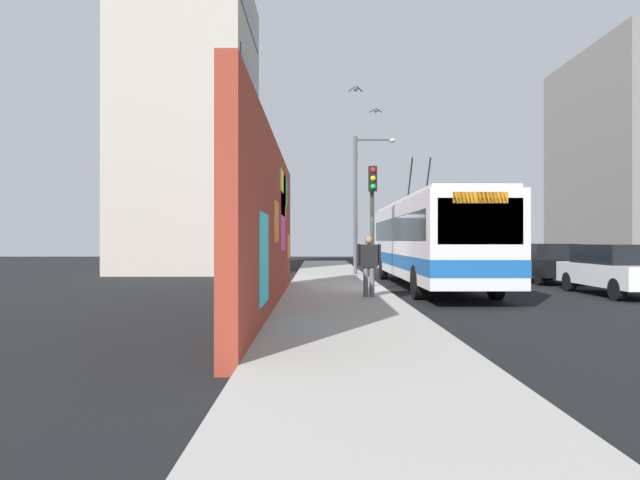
% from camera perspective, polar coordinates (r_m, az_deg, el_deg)
% --- Properties ---
extents(ground_plane, '(80.00, 80.00, 0.00)m').
position_cam_1_polar(ground_plane, '(17.89, 6.85, -5.51)').
color(ground_plane, black).
extents(sidewalk_slab, '(48.00, 3.20, 0.15)m').
position_cam_1_polar(sidewalk_slab, '(17.76, 1.70, -5.31)').
color(sidewalk_slab, '#9E9B93').
rests_on(sidewalk_slab, ground_plane).
extents(graffiti_wall, '(12.98, 0.32, 4.09)m').
position_cam_1_polar(graffiti_wall, '(13.23, -5.20, 1.45)').
color(graffiti_wall, maroon).
rests_on(graffiti_wall, ground_plane).
extents(building_far_left, '(9.15, 6.54, 16.05)m').
position_cam_1_polar(building_far_left, '(31.40, -13.42, 11.56)').
color(building_far_left, '#B2A899').
rests_on(building_far_left, ground_plane).
extents(building_far_right, '(10.68, 6.33, 13.18)m').
position_cam_1_polar(building_far_right, '(38.23, 30.15, 7.29)').
color(building_far_right, gray).
rests_on(building_far_right, ground_plane).
extents(city_bus, '(12.58, 2.53, 4.91)m').
position_cam_1_polar(city_bus, '(19.89, 11.35, 0.08)').
color(city_bus, silver).
rests_on(city_bus, ground_plane).
extents(parked_car_white, '(4.35, 1.78, 1.58)m').
position_cam_1_polar(parked_car_white, '(18.97, 28.81, -2.67)').
color(parked_car_white, white).
rests_on(parked_car_white, ground_plane).
extents(parked_car_black, '(4.24, 1.78, 1.58)m').
position_cam_1_polar(parked_car_black, '(23.65, 22.65, -2.16)').
color(parked_car_black, black).
rests_on(parked_car_black, ground_plane).
extents(pedestrian_at_curb, '(0.22, 0.67, 1.66)m').
position_cam_1_polar(pedestrian_at_curb, '(14.94, 5.19, -2.25)').
color(pedestrian_at_curb, '#595960').
rests_on(pedestrian_at_curb, sidewalk_slab).
extents(traffic_light, '(0.49, 0.28, 4.08)m').
position_cam_1_polar(traffic_light, '(18.32, 5.56, 3.70)').
color(traffic_light, '#2D382D').
rests_on(traffic_light, sidewalk_slab).
extents(street_lamp, '(0.44, 1.95, 6.37)m').
position_cam_1_polar(street_lamp, '(25.03, 4.29, 4.85)').
color(street_lamp, '#4C4C51').
rests_on(street_lamp, sidewalk_slab).
extents(flying_pigeons, '(3.64, 1.63, 0.19)m').
position_cam_1_polar(flying_pigeons, '(22.31, 4.94, 14.44)').
color(flying_pigeons, slate).
extents(curbside_puddle, '(1.27, 1.27, 0.00)m').
position_cam_1_polar(curbside_puddle, '(17.81, 8.84, -5.53)').
color(curbside_puddle, black).
rests_on(curbside_puddle, ground_plane).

